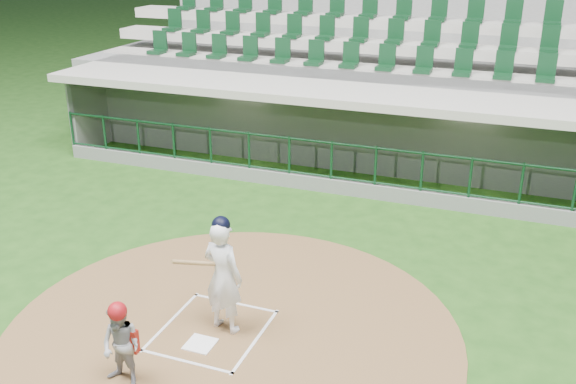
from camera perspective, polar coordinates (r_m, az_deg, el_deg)
name	(u,v)px	position (r m, az deg, el deg)	size (l,w,h in m)	color
ground	(221,321)	(10.64, -5.99, -11.35)	(120.00, 120.00, 0.00)	#1E4714
dirt_circle	(232,331)	(10.38, -4.98, -12.23)	(7.20, 7.20, 0.01)	brown
home_plate	(200,344)	(10.12, -7.80, -13.24)	(0.43, 0.43, 0.02)	white
batter_box_chalk	(212,330)	(10.41, -6.74, -12.10)	(1.55, 1.80, 0.01)	silver
dugout_structure	(358,134)	(16.92, 6.21, 5.18)	(16.40, 3.70, 3.00)	slate
seating_deck	(381,91)	(19.73, 8.26, 8.90)	(17.00, 6.72, 5.15)	slate
batter	(223,275)	(9.95, -5.81, -7.31)	(0.92, 0.93, 1.94)	white
catcher	(121,344)	(9.24, -14.60, -12.97)	(0.63, 0.52, 1.29)	#929297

